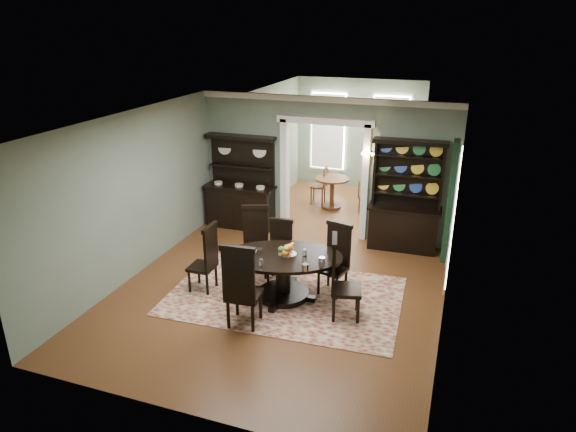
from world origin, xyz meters
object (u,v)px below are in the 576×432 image
object	(u,v)px
sideboard	(241,196)
parlor_table	(332,188)
welsh_dresser	(405,211)
dining_table	(283,268)

from	to	relation	value
sideboard	parlor_table	world-z (taller)	sideboard
sideboard	parlor_table	size ratio (longest dim) A/B	2.45
parlor_table	welsh_dresser	bearing A→B (deg)	-42.66
sideboard	welsh_dresser	world-z (taller)	welsh_dresser
dining_table	sideboard	distance (m)	3.39
welsh_dresser	parlor_table	world-z (taller)	welsh_dresser
sideboard	welsh_dresser	size ratio (longest dim) A/B	0.92
welsh_dresser	parlor_table	bearing A→B (deg)	135.45
dining_table	sideboard	bearing A→B (deg)	109.87
sideboard	dining_table	bearing A→B (deg)	-54.20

